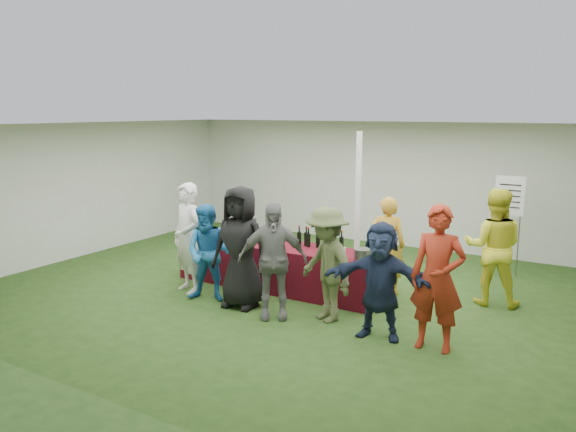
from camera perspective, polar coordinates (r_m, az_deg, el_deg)
The scene contains 18 objects.
ground at distance 9.25m, azimuth 1.03°, elevation -7.82°, with size 60.00×60.00×0.00m, color #284719.
tent at distance 9.75m, azimuth 7.11°, elevation 1.24°, with size 10.00×10.00×10.00m.
serving_table at distance 9.40m, azimuth -1.05°, elevation -5.13°, with size 3.60×0.80×0.75m, color maroon.
wine_bottles at distance 9.08m, azimuth 3.13°, elevation -2.49°, with size 0.82×0.13×0.32m.
wine_glasses at distance 9.41m, azimuth -5.26°, elevation -2.09°, with size 2.73×0.11×0.16m.
water_bottle at distance 9.35m, azimuth -0.81°, elevation -2.19°, with size 0.07×0.07×0.23m.
bar_towel at distance 8.65m, azimuth 7.92°, elevation -3.96°, with size 0.25×0.18×0.03m, color white.
dump_bucket at distance 8.37m, azimuth 7.60°, elevation -3.93°, with size 0.27×0.27×0.18m, color slate.
wine_list_sign at distance 10.67m, azimuth 21.55°, elevation 1.20°, with size 0.50×0.03×1.80m.
staff_pourer at distance 9.17m, azimuth 10.02°, elevation -2.97°, with size 0.58×0.38×1.59m, color gold.
staff_back at distance 9.07m, azimuth 20.15°, elevation -2.97°, with size 0.87×0.68×1.80m, color yellow.
customer_0 at distance 9.24m, azimuth -10.18°, elevation -2.22°, with size 0.66×0.43×1.80m, color white.
customer_1 at distance 8.79m, azimuth -8.03°, elevation -3.75°, with size 0.74×0.58×1.52m, color #2370B2.
customer_2 at distance 8.44m, azimuth -4.85°, elevation -3.16°, with size 0.90×0.59×1.85m, color black.
customer_3 at distance 7.98m, azimuth -1.59°, elevation -4.53°, with size 0.99×0.41×1.69m, color slate.
customer_4 at distance 7.89m, azimuth 3.96°, elevation -4.94°, with size 1.05×0.61×1.63m, color #4C562F.
customer_5 at distance 7.39m, azimuth 9.34°, elevation -6.49°, with size 1.43×0.46×1.55m, color #1A253F.
customer_6 at distance 7.15m, azimuth 14.94°, elevation -6.13°, with size 0.67×0.44×1.83m, color maroon.
Camera 1 is at (4.34, -7.62, 2.94)m, focal length 35.00 mm.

